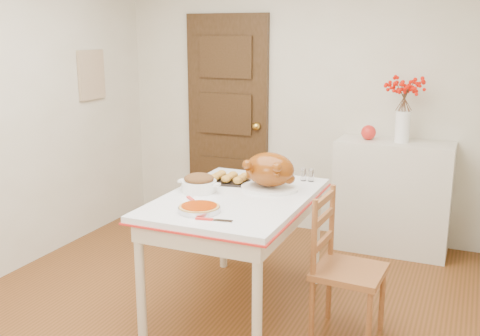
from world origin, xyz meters
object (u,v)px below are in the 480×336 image
at_px(sideboard, 392,196).
at_px(chair_oak, 349,268).
at_px(kitchen_table, 237,253).
at_px(turkey_platter, 270,171).
at_px(pumpkin_pie, 199,208).

distance_m(sideboard, chair_oak, 1.61).
bearing_deg(chair_oak, kitchen_table, 87.80).
bearing_deg(sideboard, chair_oak, -90.50).
relative_size(sideboard, turkey_platter, 2.40).
bearing_deg(sideboard, turkey_platter, -116.74).
bearing_deg(turkey_platter, chair_oak, -16.05).
bearing_deg(chair_oak, pumpkin_pie, 113.99).
bearing_deg(turkey_platter, kitchen_table, -113.36).
xyz_separation_m(chair_oak, turkey_platter, (-0.65, 0.30, 0.48)).
height_order(kitchen_table, chair_oak, chair_oak).
height_order(chair_oak, turkey_platter, turkey_platter).
bearing_deg(chair_oak, turkey_platter, 67.95).
distance_m(chair_oak, turkey_platter, 0.86).
bearing_deg(kitchen_table, pumpkin_pie, -100.43).
height_order(sideboard, chair_oak, sideboard).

